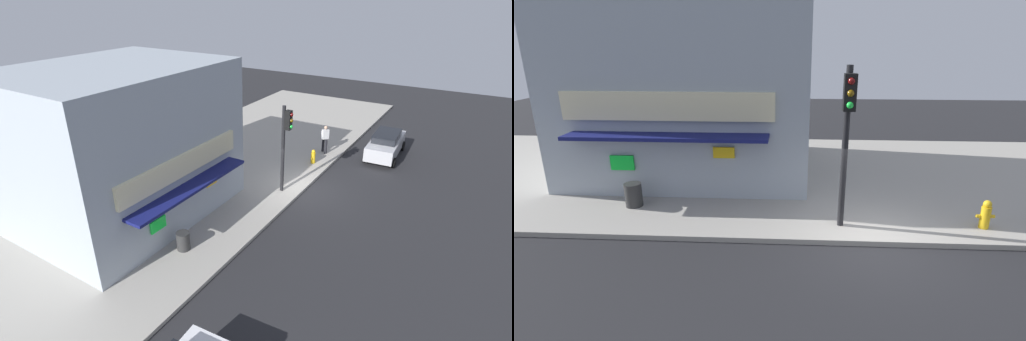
# 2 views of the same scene
# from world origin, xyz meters

# --- Properties ---
(ground_plane) EXTENTS (56.38, 56.38, 0.00)m
(ground_plane) POSITION_xyz_m (0.00, 0.00, 0.00)
(ground_plane) COLOR #232326
(sidewalk) EXTENTS (37.58, 11.29, 0.16)m
(sidewalk) POSITION_xyz_m (0.00, 5.65, 0.08)
(sidewalk) COLOR #A39E93
(sidewalk) RESTS_ON ground_plane
(corner_building) EXTENTS (9.07, 7.88, 6.79)m
(corner_building) POSITION_xyz_m (-6.29, 6.23, 3.55)
(corner_building) COLOR #9EA8B2
(corner_building) RESTS_ON sidewalk
(traffic_light) EXTENTS (0.32, 0.58, 4.55)m
(traffic_light) POSITION_xyz_m (-0.85, 0.85, 3.09)
(traffic_light) COLOR black
(traffic_light) RESTS_ON sidewalk
(fire_hydrant) EXTENTS (0.52, 0.28, 0.85)m
(fire_hydrant) POSITION_xyz_m (3.28, 1.01, 0.57)
(fire_hydrant) COLOR gold
(fire_hydrant) RESTS_ON sidewalk
(trash_can) EXTENTS (0.55, 0.55, 0.78)m
(trash_can) POSITION_xyz_m (-7.42, 1.98, 0.55)
(trash_can) COLOR #2D2D2D
(trash_can) RESTS_ON sidewalk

